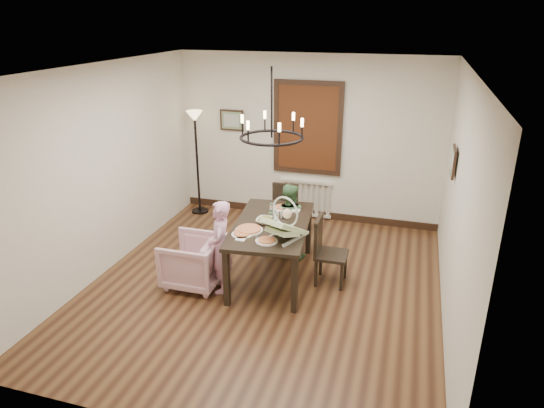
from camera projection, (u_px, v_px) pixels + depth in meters
The scene contains 17 objects.
room_shell at pixel (272, 178), 6.25m from camera, with size 4.51×5.00×2.81m.
dining_table at pixel (272, 229), 6.41m from camera, with size 1.14×1.79×0.80m.
chair_far at pixel (282, 215), 7.48m from camera, with size 0.41×0.41×0.93m, color black, non-canonical shape.
chair_right at pixel (332, 251), 6.36m from camera, with size 0.41×0.41×0.93m, color black, non-canonical shape.
armchair at pixel (193, 261), 6.37m from camera, with size 0.71×0.73×0.67m, color #D5A3AD.
elderly_woman at pixel (220, 254), 6.18m from camera, with size 0.37×0.24×1.02m, color #D596B6.
seated_man at pixel (288, 227), 7.07m from camera, with size 0.46×0.36×0.94m, color #4C7A48.
baby_bouncer at pixel (284, 225), 5.89m from camera, with size 0.41×0.56×0.37m, color beige, non-canonical shape.
salad_bowl at pixel (266, 220), 6.38m from camera, with size 0.30×0.30×0.07m, color white.
pizza_platter at pixel (249, 230), 6.15m from camera, with size 0.35×0.35×0.04m, color tan.
drinking_glass at pixel (275, 220), 6.31m from camera, with size 0.07×0.07×0.13m, color silver.
window_blinds at pixel (308, 128), 8.04m from camera, with size 1.00×0.03×1.40m, color #512810.
radiator at pixel (306, 198), 8.52m from camera, with size 0.92×0.12×0.62m, color silver, non-canonical shape.
picture_back at pixel (232, 120), 8.39m from camera, with size 0.42×0.03×0.36m, color black.
picture_right at pixel (453, 162), 6.05m from camera, with size 0.42×0.03×0.36m, color black.
floor_lamp at pixel (197, 164), 8.53m from camera, with size 0.30×0.30×1.80m, color black, non-canonical shape.
chandelier at pixel (272, 138), 5.96m from camera, with size 0.80×0.80×0.04m, color black.
Camera 1 is at (1.69, -5.33, 3.37)m, focal length 32.00 mm.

